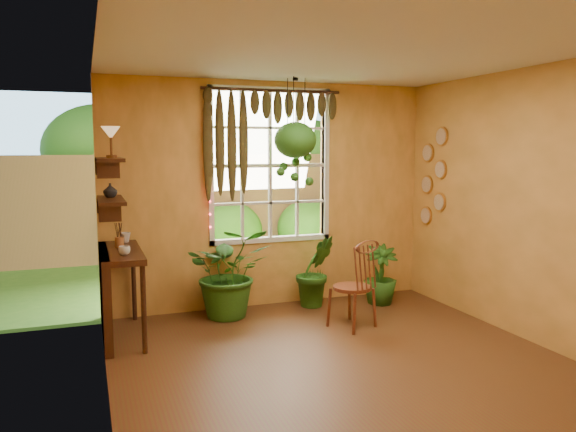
% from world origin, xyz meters
% --- Properties ---
extents(floor, '(4.50, 4.50, 0.00)m').
position_xyz_m(floor, '(0.00, 0.00, 0.00)').
color(floor, '#522817').
rests_on(floor, ground).
extents(ceiling, '(4.50, 4.50, 0.00)m').
position_xyz_m(ceiling, '(0.00, 0.00, 2.70)').
color(ceiling, silver).
rests_on(ceiling, wall_back).
extents(wall_back, '(4.00, 0.00, 4.00)m').
position_xyz_m(wall_back, '(0.00, 2.25, 1.35)').
color(wall_back, '#E9A84F').
rests_on(wall_back, floor).
extents(wall_left, '(0.00, 4.50, 4.50)m').
position_xyz_m(wall_left, '(-2.00, 0.00, 1.35)').
color(wall_left, '#E9A84F').
rests_on(wall_left, floor).
extents(wall_right, '(0.00, 4.50, 4.50)m').
position_xyz_m(wall_right, '(2.00, 0.00, 1.35)').
color(wall_right, '#E9A84F').
rests_on(wall_right, floor).
extents(window, '(1.52, 0.10, 1.86)m').
position_xyz_m(window, '(0.00, 2.28, 1.70)').
color(window, silver).
rests_on(window, wall_back).
extents(valance_vine, '(1.70, 0.12, 1.10)m').
position_xyz_m(valance_vine, '(-0.08, 2.16, 2.28)').
color(valance_vine, '#3B1C10').
rests_on(valance_vine, window).
extents(string_lights, '(0.03, 0.03, 1.54)m').
position_xyz_m(string_lights, '(-0.76, 2.19, 1.75)').
color(string_lights, '#FF2633').
rests_on(string_lights, window).
extents(wall_plates, '(0.04, 0.32, 1.10)m').
position_xyz_m(wall_plates, '(1.98, 1.79, 1.55)').
color(wall_plates, beige).
rests_on(wall_plates, wall_right).
extents(counter_ledge, '(0.40, 1.20, 0.90)m').
position_xyz_m(counter_ledge, '(-1.91, 1.60, 0.55)').
color(counter_ledge, '#3B1C10').
rests_on(counter_ledge, floor).
extents(shelf_lower, '(0.25, 0.90, 0.04)m').
position_xyz_m(shelf_lower, '(-1.88, 1.60, 1.40)').
color(shelf_lower, '#3B1C10').
rests_on(shelf_lower, wall_left).
extents(shelf_upper, '(0.25, 0.90, 0.04)m').
position_xyz_m(shelf_upper, '(-1.88, 1.60, 1.80)').
color(shelf_upper, '#3B1C10').
rests_on(shelf_upper, wall_left).
extents(backyard, '(14.00, 10.00, 12.00)m').
position_xyz_m(backyard, '(0.24, 6.87, 1.28)').
color(backyard, '#2D5D1A').
rests_on(backyard, ground).
extents(windsor_chair, '(0.55, 0.56, 1.10)m').
position_xyz_m(windsor_chair, '(0.55, 1.07, 0.32)').
color(windsor_chair, brown).
rests_on(windsor_chair, floor).
extents(potted_plant_left, '(1.05, 0.94, 1.04)m').
position_xyz_m(potted_plant_left, '(-0.61, 1.90, 0.52)').
color(potted_plant_left, '#1E4512').
rests_on(potted_plant_left, floor).
extents(potted_plant_mid, '(0.49, 0.40, 0.87)m').
position_xyz_m(potted_plant_mid, '(0.47, 1.97, 0.43)').
color(potted_plant_mid, '#1E4512').
rests_on(potted_plant_mid, floor).
extents(potted_plant_right, '(0.48, 0.48, 0.73)m').
position_xyz_m(potted_plant_right, '(1.27, 1.80, 0.36)').
color(potted_plant_right, '#1E4512').
rests_on(potted_plant_right, floor).
extents(hanging_basket, '(0.48, 0.48, 1.24)m').
position_xyz_m(hanging_basket, '(0.17, 1.86, 1.96)').
color(hanging_basket, black).
rests_on(hanging_basket, ceiling).
extents(cup_a, '(0.13, 0.13, 0.09)m').
position_xyz_m(cup_a, '(-1.78, 1.30, 0.94)').
color(cup_a, silver).
rests_on(cup_a, counter_ledge).
extents(cup_b, '(0.14, 0.14, 0.10)m').
position_xyz_m(cup_b, '(-1.72, 2.06, 0.95)').
color(cup_b, beige).
rests_on(cup_b, counter_ledge).
extents(brush_jar, '(0.09, 0.09, 0.32)m').
position_xyz_m(brush_jar, '(-1.80, 1.74, 1.03)').
color(brush_jar, '#98592C').
rests_on(brush_jar, counter_ledge).
extents(shelf_vase, '(0.17, 0.17, 0.14)m').
position_xyz_m(shelf_vase, '(-1.87, 1.73, 1.49)').
color(shelf_vase, '#B2AD99').
rests_on(shelf_vase, shelf_lower).
extents(tiffany_lamp, '(0.18, 0.18, 0.30)m').
position_xyz_m(tiffany_lamp, '(-1.86, 1.39, 2.04)').
color(tiffany_lamp, brown).
rests_on(tiffany_lamp, shelf_upper).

